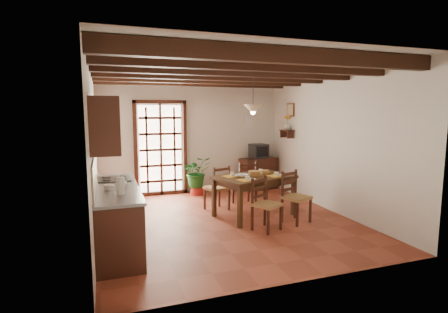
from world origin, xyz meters
name	(u,v)px	position (x,y,z in m)	size (l,w,h in m)	color
ground_plane	(226,221)	(0.00, 0.00, 0.00)	(5.00, 5.00, 0.00)	brown
room_shell	(226,123)	(0.00, 0.00, 1.82)	(4.52, 5.02, 2.81)	silver
ceiling_beams	(226,73)	(0.00, 0.00, 2.69)	(4.50, 4.34, 0.20)	black
french_door	(161,147)	(-0.80, 2.45, 1.18)	(1.26, 0.11, 2.32)	white
kitchen_counter	(117,215)	(-1.96, -0.60, 0.47)	(0.64, 2.25, 1.38)	#351910
upper_cabinet	(104,125)	(-2.08, -1.30, 1.85)	(0.35, 0.80, 0.70)	#351910
range_hood	(106,129)	(-2.05, -0.05, 1.73)	(0.38, 0.60, 0.54)	white
counter_items	(115,182)	(-1.95, -0.51, 0.96)	(0.50, 1.43, 0.25)	black
dining_table	(254,181)	(0.62, 0.12, 0.69)	(1.65, 1.30, 0.79)	#382312
chair_near_left	(266,214)	(0.48, -0.70, 0.28)	(0.55, 0.54, 0.90)	#A07944
chair_near_right	(296,206)	(1.17, -0.50, 0.29)	(0.55, 0.54, 0.94)	#A07944
chair_far_left	(217,196)	(0.06, 0.73, 0.29)	(0.53, 0.51, 0.93)	#A07944
chair_far_right	(245,191)	(0.76, 0.93, 0.30)	(0.46, 0.44, 0.95)	#A07944
table_setting	(254,173)	(0.62, 0.12, 0.85)	(1.06, 0.70, 0.10)	gold
table_bowl	(242,176)	(0.36, 0.09, 0.81)	(0.22, 0.22, 0.05)	white
sideboard	(258,174)	(1.68, 2.23, 0.41)	(0.96, 0.43, 0.81)	#351910
crt_tv	(259,151)	(1.68, 2.22, 1.00)	(0.45, 0.42, 0.35)	black
fuse_box	(249,122)	(1.50, 2.48, 1.75)	(0.25, 0.03, 0.32)	white
plant_pot	(197,190)	(0.02, 2.17, 0.11)	(0.37, 0.37, 0.23)	maroon
potted_plant	(197,171)	(0.02, 2.17, 0.57)	(1.75, 1.50, 1.95)	#144C19
wall_shelf	(287,132)	(2.14, 1.60, 1.51)	(0.20, 0.42, 0.20)	#351910
shelf_vase	(287,126)	(2.14, 1.60, 1.65)	(0.15, 0.15, 0.15)	#B2BFB2
shelf_flowers	(287,118)	(2.14, 1.60, 1.86)	(0.14, 0.14, 0.36)	gold
framed_picture	(291,110)	(2.22, 1.60, 2.05)	(0.03, 0.32, 0.32)	brown
pendant_lamp	(253,108)	(0.62, 0.22, 2.08)	(0.36, 0.36, 0.84)	black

